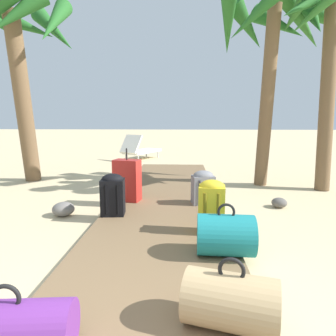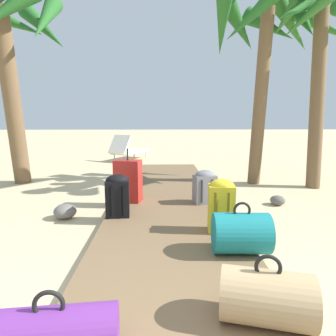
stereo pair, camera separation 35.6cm
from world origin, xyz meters
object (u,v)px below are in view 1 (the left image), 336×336
at_px(duffel_bag_teal, 225,235).
at_px(palm_tree_far_right, 271,31).
at_px(duffel_bag_purple, 8,329).
at_px(backpack_grey, 203,186).
at_px(duffel_bag_tan, 230,301).
at_px(palm_tree_near_left, 20,40).
at_px(backpack_yellow, 212,205).
at_px(palm_tree_near_right, 332,26).
at_px(suitcase_red, 127,180).
at_px(backpack_black, 113,193).
at_px(lounge_chair, 140,150).

distance_m(duffel_bag_teal, palm_tree_far_right, 4.23).
bearing_deg(duffel_bag_purple, backpack_grey, 67.12).
bearing_deg(duffel_bag_tan, palm_tree_near_left, 128.83).
relative_size(backpack_yellow, palm_tree_near_right, 0.16).
bearing_deg(suitcase_red, duffel_bag_teal, -55.06).
bearing_deg(backpack_yellow, suitcase_red, 133.22).
bearing_deg(palm_tree_near_left, backpack_black, -44.72).
distance_m(backpack_black, duffel_bag_purple, 2.36).
xyz_separation_m(backpack_black, palm_tree_far_right, (2.48, 2.01, 2.52)).
xyz_separation_m(backpack_black, backpack_yellow, (1.24, -0.56, 0.03)).
bearing_deg(palm_tree_near_right, palm_tree_far_right, 177.33).
xyz_separation_m(duffel_bag_purple, palm_tree_near_left, (-2.30, 4.65, 2.62)).
distance_m(suitcase_red, duffel_bag_teal, 2.19).
bearing_deg(backpack_black, lounge_chair, 94.67).
bearing_deg(suitcase_red, palm_tree_far_right, 28.70).
distance_m(backpack_black, lounge_chair, 5.74).
height_order(duffel_bag_tan, backpack_yellow, backpack_yellow).
relative_size(duffel_bag_purple, duffel_bag_teal, 1.33).
bearing_deg(backpack_black, duffel_bag_teal, -39.97).
bearing_deg(duffel_bag_purple, backpack_black, 89.62).
xyz_separation_m(palm_tree_near_left, lounge_chair, (1.84, 3.43, -2.53)).
distance_m(palm_tree_near_right, palm_tree_far_right, 1.05).
height_order(palm_tree_near_left, lounge_chair, palm_tree_near_left).
relative_size(backpack_black, lounge_chair, 0.34).
distance_m(palm_tree_near_left, palm_tree_far_right, 4.80).
relative_size(duffel_bag_purple, lounge_chair, 0.44).
height_order(backpack_black, duffel_bag_tan, backpack_black).
distance_m(backpack_yellow, palm_tree_near_right, 4.25).
xyz_separation_m(backpack_grey, palm_tree_near_left, (-3.53, 1.72, 2.51)).
bearing_deg(duffel_bag_purple, duffel_bag_tan, 12.68).
xyz_separation_m(palm_tree_far_right, lounge_chair, (-2.95, 3.71, -2.56)).
xyz_separation_m(suitcase_red, lounge_chair, (-0.53, 5.03, -0.07)).
distance_m(suitcase_red, palm_tree_near_left, 3.77).
xyz_separation_m(backpack_grey, duffel_bag_purple, (-1.23, -2.92, -0.11)).
distance_m(duffel_bag_purple, palm_tree_far_right, 5.69).
bearing_deg(palm_tree_near_right, suitcase_red, -159.79).
relative_size(palm_tree_near_right, palm_tree_far_right, 1.01).
xyz_separation_m(duffel_bag_purple, duffel_bag_teal, (1.33, 1.26, 0.04)).
relative_size(duffel_bag_tan, backpack_yellow, 1.04).
height_order(backpack_grey, duffel_bag_tan, backpack_grey).
bearing_deg(backpack_black, palm_tree_far_right, 39.03).
bearing_deg(suitcase_red, duffel_bag_tan, -67.58).
bearing_deg(lounge_chair, backpack_black, -85.33).
height_order(palm_tree_near_right, palm_tree_near_left, palm_tree_near_left).
height_order(backpack_black, duffel_bag_purple, backpack_black).
bearing_deg(palm_tree_near_right, palm_tree_near_left, 176.83).
height_order(duffel_bag_tan, lounge_chair, lounge_chair).
bearing_deg(duffel_bag_tan, duffel_bag_purple, -167.32).
xyz_separation_m(backpack_black, duffel_bag_tan, (1.21, -2.08, -0.12)).
distance_m(duffel_bag_teal, lounge_chair, 7.05).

